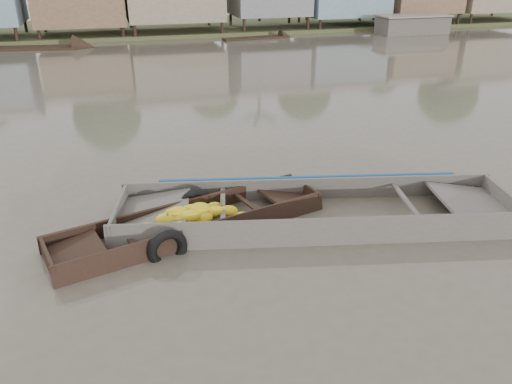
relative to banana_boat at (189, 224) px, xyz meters
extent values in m
plane|color=#534B3F|center=(1.07, -0.76, -0.15)|extent=(120.00, 120.00, 0.00)
cube|color=#384723|center=(1.07, 32.24, -0.15)|extent=(120.00, 12.00, 0.50)
cube|color=brown|center=(-2.73, 28.74, 2.05)|extent=(5.80, 4.60, 2.70)
cube|color=black|center=(0.07, 0.03, -0.23)|extent=(5.60, 2.47, 0.08)
cube|color=black|center=(-0.09, 0.61, -0.01)|extent=(5.47, 1.63, 0.52)
cube|color=black|center=(0.22, -0.55, -0.01)|extent=(5.47, 1.63, 0.52)
cube|color=black|center=(2.73, 0.75, -0.01)|extent=(0.38, 1.20, 0.49)
cube|color=black|center=(2.26, 0.63, 0.05)|extent=(1.20, 1.27, 0.19)
cube|color=black|center=(-2.59, -0.70, -0.01)|extent=(0.38, 1.20, 0.49)
cube|color=black|center=(-2.13, -0.57, 0.05)|extent=(1.20, 1.27, 0.19)
cube|color=black|center=(-1.21, -0.32, 0.09)|extent=(0.41, 1.16, 0.05)
cube|color=black|center=(1.34, 0.37, 0.09)|extent=(0.41, 1.16, 0.05)
ellipsoid|color=gold|center=(0.22, 0.42, 0.09)|extent=(0.45, 0.36, 0.24)
ellipsoid|color=gold|center=(0.25, 0.47, 0.08)|extent=(0.43, 0.35, 0.23)
ellipsoid|color=gold|center=(-0.69, -0.52, -0.02)|extent=(0.41, 0.33, 0.22)
ellipsoid|color=gold|center=(-0.50, -0.34, 0.09)|extent=(0.46, 0.37, 0.25)
ellipsoid|color=gold|center=(-0.28, 0.23, 0.17)|extent=(0.41, 0.33, 0.22)
ellipsoid|color=gold|center=(-0.20, -0.32, 0.15)|extent=(0.40, 0.32, 0.21)
ellipsoid|color=gold|center=(-0.02, 0.13, 0.19)|extent=(0.49, 0.40, 0.26)
ellipsoid|color=gold|center=(0.25, -0.27, 0.05)|extent=(0.42, 0.34, 0.22)
ellipsoid|color=gold|center=(-0.12, -0.10, 0.20)|extent=(0.48, 0.39, 0.26)
ellipsoid|color=gold|center=(-0.19, 0.09, 0.17)|extent=(0.46, 0.37, 0.24)
ellipsoid|color=gold|center=(-0.44, -0.05, 0.19)|extent=(0.52, 0.42, 0.28)
ellipsoid|color=gold|center=(0.55, -0.01, 0.22)|extent=(0.40, 0.33, 0.22)
ellipsoid|color=gold|center=(0.16, -0.05, 0.20)|extent=(0.46, 0.38, 0.25)
ellipsoid|color=gold|center=(0.83, 0.09, 0.12)|extent=(0.48, 0.39, 0.26)
ellipsoid|color=gold|center=(-0.14, 0.17, 0.16)|extent=(0.46, 0.37, 0.25)
ellipsoid|color=gold|center=(-0.20, 0.01, 0.28)|extent=(0.49, 0.40, 0.26)
ellipsoid|color=gold|center=(0.07, 0.12, 0.26)|extent=(0.40, 0.32, 0.21)
ellipsoid|color=gold|center=(0.29, -0.10, 0.15)|extent=(0.45, 0.37, 0.24)
ellipsoid|color=gold|center=(0.61, 0.46, 0.06)|extent=(0.45, 0.36, 0.24)
ellipsoid|color=gold|center=(-0.54, -0.44, 0.04)|extent=(0.51, 0.41, 0.27)
ellipsoid|color=gold|center=(-0.81, -0.26, 0.00)|extent=(0.40, 0.33, 0.22)
ellipsoid|color=gold|center=(-0.86, -0.09, 0.07)|extent=(0.47, 0.38, 0.25)
ellipsoid|color=gold|center=(0.02, -0.14, 0.25)|extent=(0.49, 0.40, 0.26)
ellipsoid|color=gold|center=(-0.14, 0.23, 0.13)|extent=(0.42, 0.34, 0.23)
ellipsoid|color=gold|center=(-0.50, -0.43, 0.03)|extent=(0.50, 0.41, 0.27)
ellipsoid|color=gold|center=(1.07, -0.05, 0.03)|extent=(0.43, 0.35, 0.23)
ellipsoid|color=gold|center=(0.23, 0.04, 0.28)|extent=(0.53, 0.43, 0.28)
cylinder|color=#3F6626|center=(-0.42, -0.10, 0.28)|extent=(0.04, 0.04, 0.18)
cylinder|color=#3F6626|center=(0.26, 0.08, 0.28)|extent=(0.04, 0.04, 0.18)
cylinder|color=#3F6626|center=(0.74, 0.21, 0.28)|extent=(0.04, 0.04, 0.18)
torus|color=black|center=(0.27, 0.79, 0.01)|extent=(0.81, 0.38, 0.79)
torus|color=black|center=(-0.53, -0.84, 0.01)|extent=(0.80, 0.38, 0.78)
cube|color=#48433D|center=(2.63, -0.26, -0.23)|extent=(8.28, 3.42, 0.08)
cube|color=#48433D|center=(2.84, 0.71, 0.06)|extent=(8.12, 1.93, 0.66)
cube|color=#48433D|center=(2.42, -1.22, 0.06)|extent=(8.12, 1.93, 0.66)
cube|color=#48433D|center=(6.58, -1.12, 0.06)|extent=(0.49, 1.99, 0.63)
cube|color=#48433D|center=(5.89, -0.97, 0.14)|extent=(1.74, 2.00, 0.26)
cube|color=#48433D|center=(-1.33, 0.60, 0.06)|extent=(0.49, 1.99, 0.63)
cube|color=#48433D|center=(-0.64, 0.45, 0.14)|extent=(1.74, 2.00, 0.26)
cube|color=#48433D|center=(0.74, 0.15, 0.19)|extent=(0.51, 1.92, 0.05)
cube|color=#48433D|center=(4.52, -0.67, 0.19)|extent=(0.51, 1.92, 0.05)
cube|color=#665E54|center=(2.63, -0.26, -0.18)|extent=(6.35, 2.86, 0.02)
cube|color=navy|center=(2.85, 0.77, 0.31)|extent=(6.55, 1.51, 0.16)
torus|color=olive|center=(4.61, -1.02, -0.15)|extent=(0.46, 0.46, 0.07)
torus|color=olive|center=(4.61, -1.02, -0.11)|extent=(0.37, 0.37, 0.07)
cube|color=black|center=(8.37, 24.84, -0.20)|extent=(4.36, 1.39, 0.35)
cube|color=black|center=(-6.27, 24.71, -0.20)|extent=(6.96, 2.52, 0.35)
cube|color=black|center=(20.07, 24.24, 0.40)|extent=(5.00, 2.00, 1.20)
camera|label=1|loc=(-1.12, -8.80, 4.84)|focal=35.00mm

